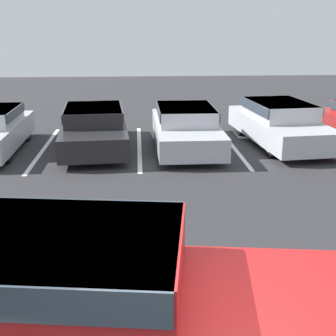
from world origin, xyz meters
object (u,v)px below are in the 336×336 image
parked_sedan_b (94,127)px  parked_sedan_d (279,122)px  parked_sedan_c (186,126)px  pickup_truck (106,316)px  wheel_stop_curb (323,122)px

parked_sedan_b → parked_sedan_d: bearing=87.7°
parked_sedan_b → parked_sedan_c: size_ratio=1.01×
pickup_truck → parked_sedan_d: 10.91m
parked_sedan_b → wheel_stop_curb: parked_sedan_b is taller
parked_sedan_b → parked_sedan_c: same height
pickup_truck → parked_sedan_d: bearing=72.6°
parked_sedan_c → wheel_stop_curb: parked_sedan_c is taller
parked_sedan_d → wheel_stop_curb: size_ratio=2.54×
pickup_truck → parked_sedan_b: size_ratio=1.28×
pickup_truck → parked_sedan_c: 9.77m
parked_sedan_b → parked_sedan_c: (2.70, -0.08, -0.01)m
pickup_truck → wheel_stop_curb: size_ratio=3.10×
parked_sedan_b → parked_sedan_d: size_ratio=0.95×
parked_sedan_b → pickup_truck: bearing=1.4°
parked_sedan_b → parked_sedan_d: 5.59m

